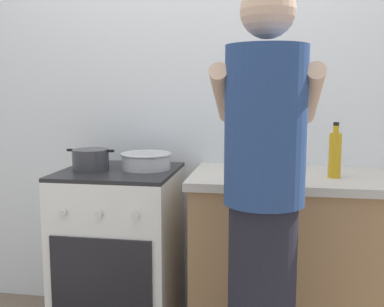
{
  "coord_description": "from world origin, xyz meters",
  "views": [
    {
      "loc": [
        0.43,
        -2.15,
        1.32
      ],
      "look_at": [
        0.05,
        0.12,
        1.0
      ],
      "focal_mm": 42.85,
      "sensor_mm": 36.0,
      "label": 1
    }
  ],
  "objects_px": {
    "pot": "(91,160)",
    "person": "(263,213)",
    "stove_range": "(121,251)",
    "mixing_bowl": "(146,160)",
    "spice_bottle": "(287,164)",
    "utensil_crock": "(246,152)",
    "oil_bottle": "(335,154)"
  },
  "relations": [
    {
      "from": "pot",
      "to": "person",
      "type": "height_order",
      "value": "person"
    },
    {
      "from": "stove_range",
      "to": "person",
      "type": "xyz_separation_m",
      "value": [
        0.77,
        -0.6,
        0.41
      ]
    },
    {
      "from": "mixing_bowl",
      "to": "person",
      "type": "distance_m",
      "value": 0.91
    },
    {
      "from": "mixing_bowl",
      "to": "person",
      "type": "height_order",
      "value": "person"
    },
    {
      "from": "spice_bottle",
      "to": "pot",
      "type": "bearing_deg",
      "value": -175.68
    },
    {
      "from": "mixing_bowl",
      "to": "utensil_crock",
      "type": "bearing_deg",
      "value": 12.41
    },
    {
      "from": "oil_bottle",
      "to": "person",
      "type": "xyz_separation_m",
      "value": [
        -0.33,
        -0.57,
        -0.15
      ]
    },
    {
      "from": "stove_range",
      "to": "pot",
      "type": "xyz_separation_m",
      "value": [
        -0.14,
        -0.04,
        0.51
      ]
    },
    {
      "from": "stove_range",
      "to": "person",
      "type": "relative_size",
      "value": 0.53
    },
    {
      "from": "mixing_bowl",
      "to": "person",
      "type": "relative_size",
      "value": 0.16
    },
    {
      "from": "mixing_bowl",
      "to": "stove_range",
      "type": "bearing_deg",
      "value": -163.32
    },
    {
      "from": "mixing_bowl",
      "to": "oil_bottle",
      "type": "distance_m",
      "value": 0.97
    },
    {
      "from": "pot",
      "to": "utensil_crock",
      "type": "relative_size",
      "value": 0.77
    },
    {
      "from": "spice_bottle",
      "to": "mixing_bowl",
      "type": "bearing_deg",
      "value": 179.77
    },
    {
      "from": "mixing_bowl",
      "to": "utensil_crock",
      "type": "relative_size",
      "value": 0.83
    },
    {
      "from": "stove_range",
      "to": "utensil_crock",
      "type": "relative_size",
      "value": 2.72
    },
    {
      "from": "stove_range",
      "to": "person",
      "type": "distance_m",
      "value": 1.06
    },
    {
      "from": "spice_bottle",
      "to": "person",
      "type": "xyz_separation_m",
      "value": [
        -0.11,
        -0.64,
        -0.09
      ]
    },
    {
      "from": "mixing_bowl",
      "to": "spice_bottle",
      "type": "xyz_separation_m",
      "value": [
        0.74,
        -0.0,
        -0.0
      ]
    },
    {
      "from": "pot",
      "to": "spice_bottle",
      "type": "distance_m",
      "value": 1.02
    },
    {
      "from": "person",
      "to": "stove_range",
      "type": "bearing_deg",
      "value": 141.83
    },
    {
      "from": "pot",
      "to": "oil_bottle",
      "type": "distance_m",
      "value": 1.24
    },
    {
      "from": "stove_range",
      "to": "person",
      "type": "bearing_deg",
      "value": -38.17
    },
    {
      "from": "utensil_crock",
      "to": "person",
      "type": "relative_size",
      "value": 0.19
    },
    {
      "from": "utensil_crock",
      "to": "person",
      "type": "xyz_separation_m",
      "value": [
        0.11,
        -0.76,
        -0.13
      ]
    },
    {
      "from": "pot",
      "to": "person",
      "type": "relative_size",
      "value": 0.15
    },
    {
      "from": "mixing_bowl",
      "to": "utensil_crock",
      "type": "height_order",
      "value": "utensil_crock"
    },
    {
      "from": "pot",
      "to": "stove_range",
      "type": "bearing_deg",
      "value": 15.23
    },
    {
      "from": "pot",
      "to": "mixing_bowl",
      "type": "xyz_separation_m",
      "value": [
        0.28,
        0.08,
        -0.01
      ]
    },
    {
      "from": "pot",
      "to": "utensil_crock",
      "type": "height_order",
      "value": "utensil_crock"
    },
    {
      "from": "pot",
      "to": "oil_bottle",
      "type": "relative_size",
      "value": 0.96
    },
    {
      "from": "stove_range",
      "to": "oil_bottle",
      "type": "height_order",
      "value": "oil_bottle"
    }
  ]
}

